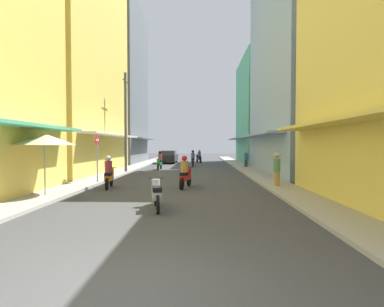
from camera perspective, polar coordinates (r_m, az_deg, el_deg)
name	(u,v)px	position (r m, az deg, el deg)	size (l,w,h in m)	color
ground_plane	(186,172)	(22.04, -1.15, -3.71)	(97.58, 97.58, 0.00)	#424244
sidewalk_left	(122,171)	(22.82, -13.72, -3.42)	(1.58, 52.36, 0.12)	#ADA89E
sidewalk_right	(251,171)	(22.34, 11.70, -3.52)	(1.58, 52.36, 0.12)	#ADA89E
building_left_mid	(67,60)	(23.98, -23.64, 16.63)	(7.05, 11.71, 16.64)	#EFD159
building_left_far	(114,84)	(34.72, -15.21, 13.11)	(7.05, 9.56, 17.98)	slate
building_right_mid	(306,64)	(23.26, 21.76, 16.13)	(7.05, 12.23, 15.86)	#8CA5CC
building_right_far	(268,111)	(34.11, 14.81, 8.08)	(7.05, 9.97, 11.82)	#4CB28C
motorbike_red	(185,173)	(13.91, -1.32, -3.97)	(0.65, 1.78, 1.58)	black
motorbike_silver	(157,194)	(9.46, -7.05, -7.90)	(0.62, 1.79, 0.96)	black
motorbike_orange	(109,174)	(14.36, -16.15, -3.86)	(0.56, 1.80, 1.58)	black
motorbike_black	(199,157)	(33.29, 1.38, -0.67)	(0.75, 1.74, 1.58)	black
motorbike_green	(160,161)	(24.43, -6.46, -1.54)	(0.55, 1.81, 1.58)	black
motorbike_maroon	(193,159)	(28.07, 0.18, -1.11)	(0.55, 1.81, 1.58)	black
parked_car	(169,157)	(32.80, -4.65, -0.64)	(1.83, 4.13, 1.45)	black
pedestrian_crossing	(246,159)	(26.22, 10.68, -1.13)	(0.34, 0.34, 1.60)	#262628
pedestrian_far	(277,168)	(14.46, 16.49, -2.73)	(0.44, 0.44, 1.74)	#BF8C3F
vendor_umbrella	(44,139)	(12.58, -27.28, 2.52)	(2.33, 2.33, 2.53)	#99999E
utility_pole	(126,122)	(21.76, -13.06, 6.10)	(0.20, 1.20, 7.37)	#4C4C4F
street_sign_no_entry	(97,152)	(15.81, -18.32, 0.30)	(0.07, 0.60, 2.65)	gray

